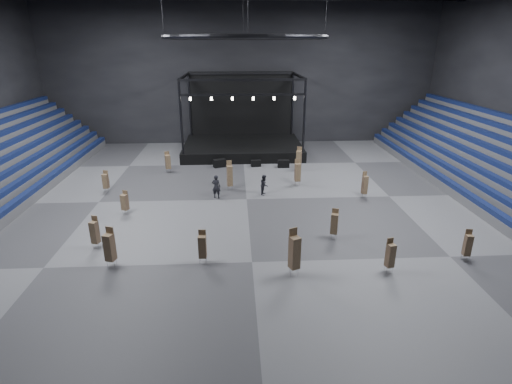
{
  "coord_description": "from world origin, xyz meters",
  "views": [
    {
      "loc": [
        -0.9,
        -31.88,
        12.65
      ],
      "look_at": [
        0.7,
        -2.0,
        1.4
      ],
      "focal_mm": 28.0,
      "sensor_mm": 36.0,
      "label": 1
    }
  ],
  "objects_px": {
    "flight_case_left": "(219,163)",
    "flight_case_right": "(283,164)",
    "chair_stack_2": "(299,158)",
    "chair_stack_7": "(230,175)",
    "flight_case_mid": "(256,163)",
    "chair_stack_10": "(110,247)",
    "chair_stack_9": "(95,232)",
    "stage": "(242,140)",
    "chair_stack_6": "(334,223)",
    "chair_stack_12": "(202,246)",
    "chair_stack_0": "(468,244)",
    "chair_stack_8": "(168,161)",
    "man_center": "(216,187)",
    "chair_stack_11": "(390,255)",
    "chair_stack_5": "(365,184)",
    "chair_stack_4": "(298,172)",
    "chair_stack_3": "(106,181)",
    "crew_member": "(264,185)",
    "chair_stack_13": "(125,202)",
    "chair_stack_1": "(294,252)"
  },
  "relations": [
    {
      "from": "chair_stack_2",
      "to": "chair_stack_13",
      "type": "xyz_separation_m",
      "value": [
        -15.29,
        -10.66,
        -0.27
      ]
    },
    {
      "from": "chair_stack_0",
      "to": "chair_stack_7",
      "type": "distance_m",
      "value": 19.83
    },
    {
      "from": "stage",
      "to": "chair_stack_8",
      "type": "height_order",
      "value": "stage"
    },
    {
      "from": "chair_stack_11",
      "to": "flight_case_right",
      "type": "bearing_deg",
      "value": 85.32
    },
    {
      "from": "flight_case_right",
      "to": "man_center",
      "type": "xyz_separation_m",
      "value": [
        -6.85,
        -8.64,
        0.63
      ]
    },
    {
      "from": "chair_stack_6",
      "to": "flight_case_mid",
      "type": "bearing_deg",
      "value": 123.58
    },
    {
      "from": "chair_stack_0",
      "to": "crew_member",
      "type": "xyz_separation_m",
      "value": [
        -11.61,
        12.01,
        -0.16
      ]
    },
    {
      "from": "chair_stack_9",
      "to": "stage",
      "type": "bearing_deg",
      "value": 84.75
    },
    {
      "from": "stage",
      "to": "chair_stack_13",
      "type": "xyz_separation_m",
      "value": [
        -9.56,
        -18.89,
        -0.41
      ]
    },
    {
      "from": "chair_stack_2",
      "to": "chair_stack_7",
      "type": "distance_m",
      "value": 9.08
    },
    {
      "from": "chair_stack_3",
      "to": "chair_stack_5",
      "type": "xyz_separation_m",
      "value": [
        22.71,
        -2.54,
        0.12
      ]
    },
    {
      "from": "flight_case_right",
      "to": "chair_stack_13",
      "type": "bearing_deg",
      "value": -139.57
    },
    {
      "from": "stage",
      "to": "flight_case_mid",
      "type": "bearing_deg",
      "value": -78.76
    },
    {
      "from": "flight_case_left",
      "to": "chair_stack_7",
      "type": "relative_size",
      "value": 0.47
    },
    {
      "from": "chair_stack_0",
      "to": "chair_stack_10",
      "type": "distance_m",
      "value": 21.66
    },
    {
      "from": "chair_stack_1",
      "to": "chair_stack_9",
      "type": "height_order",
      "value": "chair_stack_1"
    },
    {
      "from": "flight_case_left",
      "to": "chair_stack_4",
      "type": "xyz_separation_m",
      "value": [
        7.52,
        -6.24,
        0.87
      ]
    },
    {
      "from": "flight_case_mid",
      "to": "chair_stack_12",
      "type": "height_order",
      "value": "chair_stack_12"
    },
    {
      "from": "flight_case_mid",
      "to": "chair_stack_11",
      "type": "distance_m",
      "value": 22.63
    },
    {
      "from": "flight_case_mid",
      "to": "chair_stack_2",
      "type": "bearing_deg",
      "value": -20.14
    },
    {
      "from": "chair_stack_7",
      "to": "chair_stack_12",
      "type": "bearing_deg",
      "value": -107.01
    },
    {
      "from": "chair_stack_4",
      "to": "chair_stack_12",
      "type": "relative_size",
      "value": 1.18
    },
    {
      "from": "chair_stack_2",
      "to": "chair_stack_9",
      "type": "relative_size",
      "value": 1.12
    },
    {
      "from": "chair_stack_7",
      "to": "man_center",
      "type": "height_order",
      "value": "chair_stack_7"
    },
    {
      "from": "flight_case_right",
      "to": "crew_member",
      "type": "relative_size",
      "value": 0.68
    },
    {
      "from": "flight_case_left",
      "to": "chair_stack_12",
      "type": "xyz_separation_m",
      "value": [
        -0.36,
        -20.0,
        0.71
      ]
    },
    {
      "from": "stage",
      "to": "man_center",
      "type": "relative_size",
      "value": 6.77
    },
    {
      "from": "flight_case_left",
      "to": "chair_stack_11",
      "type": "bearing_deg",
      "value": -63.89
    },
    {
      "from": "flight_case_left",
      "to": "chair_stack_5",
      "type": "distance_m",
      "value": 16.09
    },
    {
      "from": "chair_stack_2",
      "to": "flight_case_mid",
      "type": "bearing_deg",
      "value": 177.02
    },
    {
      "from": "chair_stack_6",
      "to": "chair_stack_10",
      "type": "distance_m",
      "value": 14.48
    },
    {
      "from": "chair_stack_1",
      "to": "chair_stack_2",
      "type": "distance_m",
      "value": 20.28
    },
    {
      "from": "stage",
      "to": "chair_stack_0",
      "type": "distance_m",
      "value": 30.18
    },
    {
      "from": "stage",
      "to": "chair_stack_3",
      "type": "xyz_separation_m",
      "value": [
        -12.52,
        -13.77,
        -0.39
      ]
    },
    {
      "from": "flight_case_left",
      "to": "flight_case_right",
      "type": "relative_size",
      "value": 1.05
    },
    {
      "from": "flight_case_mid",
      "to": "chair_stack_5",
      "type": "bearing_deg",
      "value": -47.55
    },
    {
      "from": "stage",
      "to": "chair_stack_13",
      "type": "distance_m",
      "value": 21.17
    },
    {
      "from": "flight_case_right",
      "to": "chair_stack_7",
      "type": "xyz_separation_m",
      "value": [
        -5.7,
        -6.67,
        0.98
      ]
    },
    {
      "from": "chair_stack_12",
      "to": "man_center",
      "type": "height_order",
      "value": "chair_stack_12"
    },
    {
      "from": "flight_case_mid",
      "to": "chair_stack_10",
      "type": "bearing_deg",
      "value": -115.84
    },
    {
      "from": "chair_stack_6",
      "to": "chair_stack_12",
      "type": "height_order",
      "value": "chair_stack_6"
    },
    {
      "from": "chair_stack_0",
      "to": "man_center",
      "type": "distance_m",
      "value": 19.48
    },
    {
      "from": "chair_stack_8",
      "to": "man_center",
      "type": "height_order",
      "value": "chair_stack_8"
    },
    {
      "from": "chair_stack_0",
      "to": "chair_stack_11",
      "type": "relative_size",
      "value": 0.95
    },
    {
      "from": "flight_case_mid",
      "to": "man_center",
      "type": "relative_size",
      "value": 0.51
    },
    {
      "from": "flight_case_left",
      "to": "chair_stack_12",
      "type": "relative_size",
      "value": 0.6
    },
    {
      "from": "chair_stack_3",
      "to": "chair_stack_13",
      "type": "xyz_separation_m",
      "value": [
        2.96,
        -5.12,
        -0.02
      ]
    },
    {
      "from": "chair_stack_7",
      "to": "chair_stack_8",
      "type": "bearing_deg",
      "value": 128.9
    },
    {
      "from": "chair_stack_2",
      "to": "chair_stack_5",
      "type": "xyz_separation_m",
      "value": [
        4.46,
        -8.08,
        -0.12
      ]
    },
    {
      "from": "flight_case_mid",
      "to": "chair_stack_10",
      "type": "relative_size",
      "value": 0.41
    }
  ]
}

